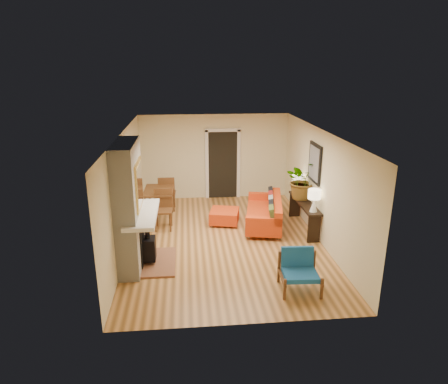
{
  "coord_description": "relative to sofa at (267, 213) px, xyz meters",
  "views": [
    {
      "loc": [
        -0.86,
        -8.7,
        4.05
      ],
      "look_at": [
        0.0,
        0.2,
        1.15
      ],
      "focal_mm": 32.0,
      "sensor_mm": 36.0,
      "label": 1
    }
  ],
  "objects": [
    {
      "name": "blue_chair",
      "position": [
        -0.0,
        -3.05,
        0.05
      ],
      "size": [
        0.75,
        0.74,
        0.75
      ],
      "color": "brown",
      "rests_on": "ground"
    },
    {
      "name": "lamp_far",
      "position": [
        0.89,
        0.4,
        0.71
      ],
      "size": [
        0.3,
        0.3,
        0.54
      ],
      "color": "white",
      "rests_on": "console_table"
    },
    {
      "name": "console_table",
      "position": [
        0.89,
        -0.3,
        0.23
      ],
      "size": [
        0.34,
        1.85,
        0.72
      ],
      "color": "black",
      "rests_on": "ground"
    },
    {
      "name": "houseplant",
      "position": [
        0.88,
        -0.04,
        0.87
      ],
      "size": [
        1.13,
        1.06,
        1.0
      ],
      "primitive_type": "imported",
      "rotation": [
        0.0,
        0.0,
        0.39
      ],
      "color": "#1E5919",
      "rests_on": "console_table"
    },
    {
      "name": "ottoman",
      "position": [
        -1.08,
        0.23,
        -0.14
      ],
      "size": [
        0.86,
        0.86,
        0.37
      ],
      "color": "silver",
      "rests_on": "ground"
    },
    {
      "name": "room_shell",
      "position": [
        -0.57,
        1.81,
        0.89
      ],
      "size": [
        6.5,
        6.5,
        6.5
      ],
      "color": "tan",
      "rests_on": "ground"
    },
    {
      "name": "sofa",
      "position": [
        0.0,
        0.0,
        0.0
      ],
      "size": [
        1.24,
        2.15,
        0.8
      ],
      "color": "silver",
      "rests_on": "ground"
    },
    {
      "name": "fireplace",
      "position": [
        -3.18,
        -1.83,
        0.89
      ],
      "size": [
        1.09,
        1.68,
        2.6
      ],
      "color": "white",
      "rests_on": "ground"
    },
    {
      "name": "dining_table",
      "position": [
        -2.72,
        0.72,
        0.32
      ],
      "size": [
        0.83,
        1.9,
        1.02
      ],
      "color": "brown",
      "rests_on": "ground"
    },
    {
      "name": "lamp_near",
      "position": [
        0.89,
        -1.0,
        0.71
      ],
      "size": [
        0.3,
        0.3,
        0.54
      ],
      "color": "white",
      "rests_on": "console_table"
    }
  ]
}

